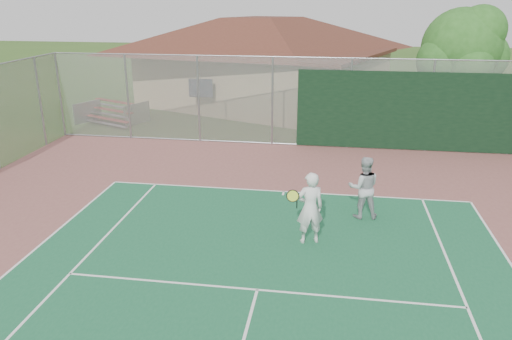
{
  "coord_description": "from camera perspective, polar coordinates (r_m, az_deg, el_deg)",
  "views": [
    {
      "loc": [
        1.31,
        -2.33,
        5.73
      ],
      "look_at": [
        -0.55,
        9.79,
        1.42
      ],
      "focal_mm": 35.0,
      "sensor_mm": 36.0,
      "label": 1
    }
  ],
  "objects": [
    {
      "name": "player_grey_back",
      "position": [
        13.63,
        12.2,
        -2.04
      ],
      "size": [
        0.89,
        0.73,
        1.71
      ],
      "rotation": [
        0.0,
        0.0,
        3.24
      ],
      "color": "#AAADB0",
      "rests_on": "ground"
    },
    {
      "name": "back_fence",
      "position": [
        19.75,
        10.92,
        7.14
      ],
      "size": [
        20.08,
        0.11,
        3.53
      ],
      "color": "gray",
      "rests_on": "ground"
    },
    {
      "name": "clubhouse",
      "position": [
        27.33,
        0.75,
        13.21
      ],
      "size": [
        15.01,
        12.63,
        5.52
      ],
      "rotation": [
        0.0,
        0.0,
        -0.38
      ],
      "color": "tan",
      "rests_on": "ground"
    },
    {
      "name": "tree",
      "position": [
        23.08,
        22.6,
        12.51
      ],
      "size": [
        3.87,
        3.67,
        5.4
      ],
      "color": "#3A2315",
      "rests_on": "ground"
    },
    {
      "name": "player_white_front",
      "position": [
        12.02,
        6.15,
        -4.4
      ],
      "size": [
        0.94,
        0.68,
        1.8
      ],
      "rotation": [
        0.0,
        0.0,
        3.45
      ],
      "color": "silver",
      "rests_on": "ground"
    },
    {
      "name": "bleachers",
      "position": [
        24.58,
        -16.16,
        6.34
      ],
      "size": [
        3.18,
        2.51,
        0.97
      ],
      "rotation": [
        0.0,
        0.0,
        -0.43
      ],
      "color": "maroon",
      "rests_on": "ground"
    }
  ]
}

